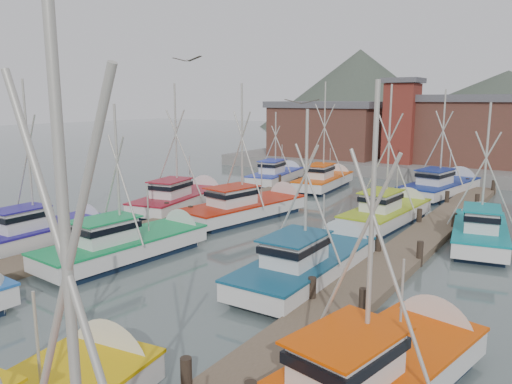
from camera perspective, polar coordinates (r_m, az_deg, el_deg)
The scene contains 21 objects.
ground at distance 23.86m, azimuth -4.39°, elevation -8.24°, with size 260.00×260.00×0.00m, color #495856.
dock_left at distance 31.15m, azimuth -10.00°, elevation -3.46°, with size 2.30×46.00×1.50m.
dock_right at distance 24.07m, azimuth 15.22°, elevation -7.89°, with size 2.30×46.00×1.50m.
quay at distance 56.95m, azimuth 19.16°, elevation 2.86°, with size 44.00×16.00×1.20m, color gray.
shed_left at distance 58.45m, azimuth 8.32°, elevation 7.20°, with size 12.72×8.48×6.20m.
shed_center at distance 55.41m, azimuth 25.46°, elevation 6.48°, with size 14.84×9.54×6.90m.
lookout_tower at distance 53.24m, azimuth 16.28°, elevation 7.88°, with size 3.60×3.60×8.50m.
distant_hills at distance 143.07m, azimuth 22.95°, elevation 6.69°, with size 175.00×140.00×42.00m.
boat_4 at distance 25.34m, azimuth -13.84°, elevation -5.78°, with size 3.53×9.31×8.25m.
boat_5 at distance 22.08m, azimuth 6.46°, elevation -7.99°, with size 3.35×9.40×8.12m.
boat_6 at distance 28.97m, azimuth -22.87°, elevation -4.25°, with size 3.74×8.22×9.31m.
boat_7 at distance 14.22m, azimuth 13.95°, elevation -19.28°, with size 4.42×9.30×8.89m.
boat_8 at distance 32.80m, azimuth -0.63°, elevation -1.74°, with size 4.57×10.07×9.52m.
boat_9 at distance 32.42m, azimuth 15.05°, elevation -2.25°, with size 3.72×9.03×9.30m.
boat_10 at distance 36.08m, azimuth -8.33°, elevation -0.71°, with size 4.49×9.66×9.52m.
boat_11 at distance 29.50m, azimuth 24.20°, elevation -4.10°, with size 3.93×8.60×8.19m.
boat_12 at distance 44.01m, azimuth 7.99°, elevation 1.34°, with size 3.87×8.89×9.82m.
boat_13 at distance 43.31m, azimuth 20.61°, elevation 0.60°, with size 4.59×10.21×9.33m.
boat_14 at distance 46.45m, azimuth 2.54°, elevation 1.90°, with size 3.77×8.74×7.21m.
gull_near at distance 20.86m, azimuth -7.90°, elevation 14.75°, with size 1.55×0.63×0.24m.
gull_far at distance 20.47m, azimuth 5.24°, elevation 10.19°, with size 1.54×0.61×0.24m.
Camera 1 is at (13.96, -17.75, 7.69)m, focal length 35.00 mm.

